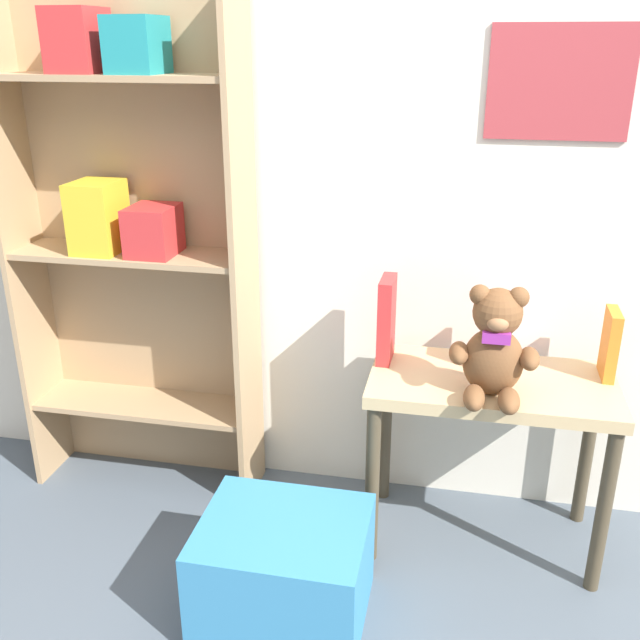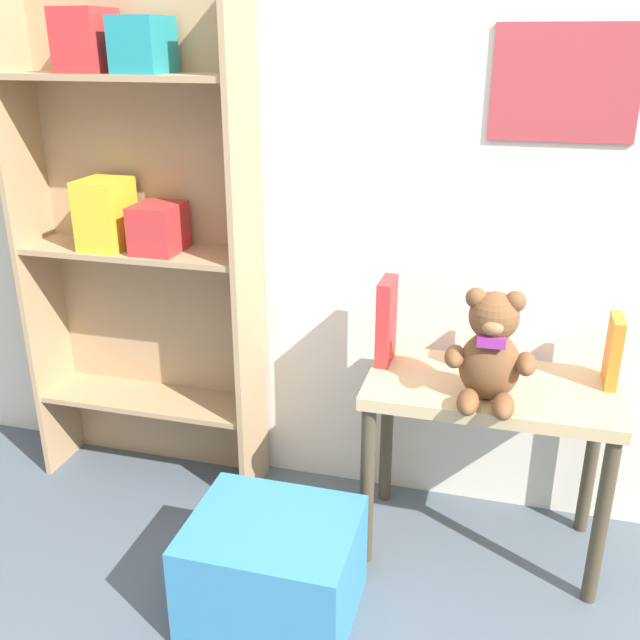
# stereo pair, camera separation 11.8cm
# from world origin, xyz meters

# --- Properties ---
(wall_back) EXTENTS (4.80, 0.07, 2.50)m
(wall_back) POSITION_xyz_m (0.00, 1.53, 1.25)
(wall_back) COLOR silver
(wall_back) RESTS_ON ground_plane
(bookshelf_side) EXTENTS (0.75, 0.23, 1.61)m
(bookshelf_side) POSITION_xyz_m (-0.89, 1.40, 0.89)
(bookshelf_side) COLOR tan
(bookshelf_side) RESTS_ON ground_plane
(display_table) EXTENTS (0.68, 0.37, 0.54)m
(display_table) POSITION_xyz_m (0.21, 1.27, 0.45)
(display_table) COLOR tan
(display_table) RESTS_ON ground_plane
(teddy_bear) EXTENTS (0.23, 0.21, 0.30)m
(teddy_bear) POSITION_xyz_m (0.20, 1.17, 0.68)
(teddy_bear) COLOR brown
(teddy_bear) RESTS_ON display_table
(book_standing_red) EXTENTS (0.04, 0.12, 0.25)m
(book_standing_red) POSITION_xyz_m (-0.10, 1.34, 0.66)
(book_standing_red) COLOR red
(book_standing_red) RESTS_ON display_table
(book_standing_purple) EXTENTS (0.02, 0.13, 0.18)m
(book_standing_purple) POSITION_xyz_m (0.21, 1.36, 0.63)
(book_standing_purple) COLOR purple
(book_standing_purple) RESTS_ON display_table
(book_standing_orange) EXTENTS (0.03, 0.12, 0.19)m
(book_standing_orange) POSITION_xyz_m (0.52, 1.35, 0.64)
(book_standing_orange) COLOR orange
(book_standing_orange) RESTS_ON display_table
(storage_bin) EXTENTS (0.42, 0.36, 0.28)m
(storage_bin) POSITION_xyz_m (-0.29, 0.85, 0.14)
(storage_bin) COLOR teal
(storage_bin) RESTS_ON ground_plane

